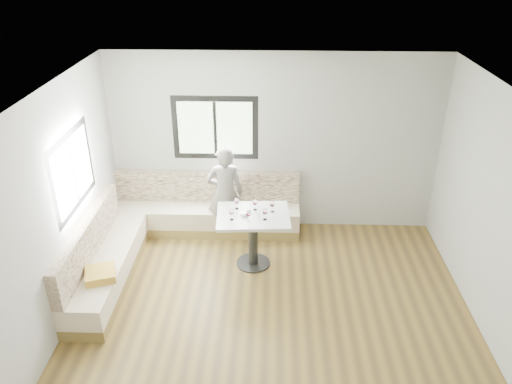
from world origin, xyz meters
TOP-DOWN VIEW (x-y plane):
  - room at (-0.08, 0.08)m, footprint 5.01×5.01m
  - banquette at (-1.59, 1.63)m, footprint 2.90×2.80m
  - table at (-0.29, 1.35)m, footprint 1.04×0.84m
  - person at (-0.74, 2.07)m, footprint 0.58×0.41m
  - olive_ramekin at (-0.40, 1.32)m, footprint 0.11×0.11m
  - wine_glass_a at (-0.57, 1.20)m, footprint 0.08×0.08m
  - wine_glass_b at (-0.34, 1.17)m, footprint 0.08×0.08m
  - wine_glass_c at (-0.12, 1.22)m, footprint 0.08×0.08m
  - wine_glass_d at (-0.26, 1.48)m, footprint 0.08×0.08m
  - wine_glass_e at (-0.02, 1.44)m, footprint 0.08×0.08m
  - wine_glass_f at (-0.52, 1.50)m, footprint 0.08×0.08m

SIDE VIEW (x-z plane):
  - banquette at x=-1.59m, z-range -0.14..0.81m
  - table at x=-0.29m, z-range 0.20..1.02m
  - person at x=-0.74m, z-range 0.00..1.52m
  - olive_ramekin at x=-0.40m, z-range 0.82..0.86m
  - wine_glass_a at x=-0.57m, z-range 0.85..1.02m
  - wine_glass_b at x=-0.34m, z-range 0.85..1.02m
  - wine_glass_c at x=-0.12m, z-range 0.85..1.02m
  - wine_glass_d at x=-0.26m, z-range 0.85..1.02m
  - wine_glass_e at x=-0.02m, z-range 0.85..1.02m
  - wine_glass_f at x=-0.52m, z-range 0.85..1.02m
  - room at x=-0.08m, z-range 0.01..2.82m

